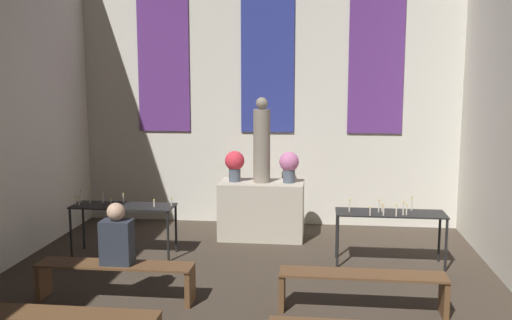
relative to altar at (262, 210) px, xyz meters
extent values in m
cube|color=silver|center=(0.00, 1.02, 2.12)|extent=(6.87, 0.12, 5.17)
cube|color=#60337F|center=(-1.86, 0.94, 2.64)|extent=(0.93, 0.03, 2.90)
cube|color=navy|center=(0.00, 0.94, 2.64)|extent=(0.93, 0.03, 2.90)
cube|color=#60337F|center=(1.86, 0.94, 2.64)|extent=(0.93, 0.03, 2.90)
cube|color=#BCB29E|center=(0.00, 0.00, 0.00)|extent=(1.36, 0.71, 0.93)
cylinder|color=gray|center=(0.00, 0.00, 1.05)|extent=(0.27, 0.27, 1.18)
sphere|color=gray|center=(0.00, 0.00, 1.74)|extent=(0.19, 0.19, 0.19)
cylinder|color=#4C5666|center=(-0.44, 0.00, 0.58)|extent=(0.19, 0.19, 0.23)
sphere|color=#DB3342|center=(-0.44, 0.00, 0.81)|extent=(0.32, 0.32, 0.32)
cylinder|color=#4C5666|center=(0.44, 0.00, 0.58)|extent=(0.19, 0.19, 0.23)
sphere|color=#C66B9E|center=(0.44, 0.00, 0.81)|extent=(0.32, 0.32, 0.32)
cube|color=black|center=(-1.92, -1.14, 0.28)|extent=(1.51, 0.50, 0.02)
cylinder|color=black|center=(-2.65, -1.37, -0.10)|extent=(0.04, 0.04, 0.73)
cylinder|color=black|center=(-1.20, -1.37, -0.10)|extent=(0.04, 0.04, 0.73)
cylinder|color=black|center=(-2.65, -0.92, -0.10)|extent=(0.04, 0.04, 0.73)
cylinder|color=black|center=(-1.20, -0.92, -0.10)|extent=(0.04, 0.04, 0.73)
cylinder|color=silver|center=(-2.58, -1.21, 0.34)|extent=(0.02, 0.02, 0.10)
sphere|color=#F9CC4C|center=(-2.58, -1.21, 0.40)|extent=(0.02, 0.02, 0.02)
cylinder|color=silver|center=(-2.63, -1.21, 0.34)|extent=(0.02, 0.02, 0.10)
sphere|color=#F9CC4C|center=(-2.63, -1.21, 0.41)|extent=(0.02, 0.02, 0.02)
cylinder|color=silver|center=(-2.07, -1.26, 0.34)|extent=(0.02, 0.02, 0.10)
sphere|color=#F9CC4C|center=(-2.07, -1.26, 0.40)|extent=(0.02, 0.02, 0.02)
cylinder|color=silver|center=(-1.22, -1.08, 0.34)|extent=(0.02, 0.02, 0.10)
sphere|color=#F9CC4C|center=(-1.22, -1.08, 0.41)|extent=(0.02, 0.02, 0.02)
cylinder|color=silver|center=(-2.29, -1.02, 0.36)|extent=(0.02, 0.02, 0.15)
sphere|color=#F9CC4C|center=(-2.29, -1.02, 0.45)|extent=(0.02, 0.02, 0.02)
cylinder|color=silver|center=(-1.98, -0.99, 0.35)|extent=(0.02, 0.02, 0.12)
sphere|color=#F9CC4C|center=(-1.98, -0.99, 0.42)|extent=(0.02, 0.02, 0.02)
cylinder|color=silver|center=(-1.44, -1.19, 0.34)|extent=(0.02, 0.02, 0.09)
sphere|color=#F9CC4C|center=(-1.44, -1.19, 0.40)|extent=(0.02, 0.02, 0.02)
cylinder|color=silver|center=(-2.47, -1.05, 0.37)|extent=(0.02, 0.02, 0.17)
sphere|color=#F9CC4C|center=(-2.47, -1.05, 0.47)|extent=(0.02, 0.02, 0.02)
cylinder|color=silver|center=(-2.61, -1.05, 0.38)|extent=(0.02, 0.02, 0.18)
sphere|color=#F9CC4C|center=(-2.61, -1.05, 0.48)|extent=(0.02, 0.02, 0.02)
cube|color=black|center=(1.92, -1.14, 0.28)|extent=(1.51, 0.50, 0.02)
cylinder|color=black|center=(1.20, -1.37, -0.10)|extent=(0.04, 0.04, 0.73)
cylinder|color=black|center=(2.65, -1.37, -0.10)|extent=(0.04, 0.04, 0.73)
cylinder|color=black|center=(1.20, -0.92, -0.10)|extent=(0.04, 0.04, 0.73)
cylinder|color=black|center=(2.65, -0.92, -0.10)|extent=(0.04, 0.04, 0.73)
cylinder|color=silver|center=(1.63, -1.36, 0.34)|extent=(0.02, 0.02, 0.10)
sphere|color=#F9CC4C|center=(1.63, -1.36, 0.41)|extent=(0.02, 0.02, 0.02)
cylinder|color=silver|center=(1.81, -1.11, 0.34)|extent=(0.02, 0.02, 0.10)
sphere|color=#F9CC4C|center=(1.81, -1.11, 0.40)|extent=(0.02, 0.02, 0.02)
cylinder|color=silver|center=(1.81, -1.34, 0.35)|extent=(0.02, 0.02, 0.12)
sphere|color=#F9CC4C|center=(1.81, -1.34, 0.42)|extent=(0.02, 0.02, 0.02)
cylinder|color=silver|center=(1.76, -1.16, 0.37)|extent=(0.02, 0.02, 0.16)
sphere|color=#F9CC4C|center=(1.76, -1.16, 0.46)|extent=(0.02, 0.02, 0.02)
cylinder|color=silver|center=(2.24, -0.99, 0.38)|extent=(0.02, 0.02, 0.18)
sphere|color=#F9CC4C|center=(2.24, -0.99, 0.48)|extent=(0.02, 0.02, 0.02)
cylinder|color=silver|center=(1.36, -1.18, 0.37)|extent=(0.02, 0.02, 0.16)
sphere|color=#F9CC4C|center=(1.36, -1.18, 0.46)|extent=(0.02, 0.02, 0.02)
cylinder|color=silver|center=(2.13, -1.27, 0.36)|extent=(0.02, 0.02, 0.13)
sphere|color=#F9CC4C|center=(2.13, -1.27, 0.43)|extent=(0.02, 0.02, 0.02)
cylinder|color=silver|center=(2.08, -1.29, 0.38)|extent=(0.02, 0.02, 0.17)
sphere|color=#F9CC4C|center=(2.08, -1.29, 0.48)|extent=(0.02, 0.02, 0.02)
cylinder|color=silver|center=(1.98, -1.36, 0.36)|extent=(0.02, 0.02, 0.15)
sphere|color=#F9CC4C|center=(1.98, -1.36, 0.45)|extent=(0.02, 0.02, 0.02)
cube|color=brown|center=(-1.43, -4.26, -0.03)|extent=(1.86, 0.36, 0.03)
cube|color=brown|center=(-1.43, -2.84, -0.03)|extent=(1.86, 0.36, 0.03)
cube|color=brown|center=(-2.33, -2.84, -0.25)|extent=(0.06, 0.32, 0.43)
cube|color=brown|center=(-0.54, -2.84, -0.25)|extent=(0.06, 0.32, 0.43)
cube|color=brown|center=(1.43, -2.84, -0.03)|extent=(1.86, 0.36, 0.03)
cube|color=brown|center=(0.54, -2.84, -0.25)|extent=(0.06, 0.32, 0.43)
cube|color=brown|center=(2.33, -2.84, -0.25)|extent=(0.06, 0.32, 0.43)
cube|color=#282D38|center=(-1.40, -2.84, 0.25)|extent=(0.36, 0.24, 0.52)
sphere|color=tan|center=(-1.40, -2.84, 0.61)|extent=(0.21, 0.21, 0.21)
camera|label=1|loc=(0.96, -9.05, 2.17)|focal=40.00mm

